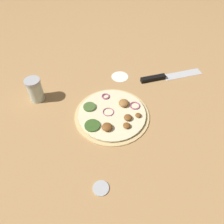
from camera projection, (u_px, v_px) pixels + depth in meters
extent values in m
plane|color=tan|center=(112.00, 115.00, 0.78)|extent=(3.00, 3.00, 0.00)
cylinder|color=#D6B77A|center=(112.00, 115.00, 0.78)|extent=(0.27, 0.27, 0.01)
cylinder|color=beige|center=(112.00, 113.00, 0.77)|extent=(0.24, 0.24, 0.00)
ellipsoid|color=brown|center=(138.00, 115.00, 0.76)|extent=(0.02, 0.02, 0.01)
ellipsoid|color=brown|center=(127.00, 126.00, 0.72)|extent=(0.03, 0.03, 0.01)
torus|color=#A34C70|center=(108.00, 112.00, 0.77)|extent=(0.04, 0.04, 0.00)
ellipsoid|color=brown|center=(107.00, 127.00, 0.72)|extent=(0.04, 0.04, 0.02)
cylinder|color=#385B23|center=(92.00, 125.00, 0.73)|extent=(0.05, 0.05, 0.01)
torus|color=#A34C70|center=(106.00, 96.00, 0.82)|extent=(0.03, 0.03, 0.01)
ellipsoid|color=#996633|center=(124.00, 103.00, 0.79)|extent=(0.04, 0.04, 0.02)
torus|color=#A34C70|center=(135.00, 106.00, 0.79)|extent=(0.04, 0.04, 0.00)
ellipsoid|color=brown|center=(128.00, 117.00, 0.75)|extent=(0.03, 0.03, 0.01)
cylinder|color=#47662D|center=(90.00, 107.00, 0.79)|extent=(0.04, 0.04, 0.01)
cube|color=silver|center=(182.00, 74.00, 0.93)|extent=(0.09, 0.17, 0.00)
cube|color=black|center=(153.00, 78.00, 0.90)|extent=(0.05, 0.11, 0.02)
cylinder|color=silver|center=(36.00, 91.00, 0.80)|extent=(0.05, 0.05, 0.08)
cylinder|color=#B2B2B7|center=(32.00, 81.00, 0.77)|extent=(0.06, 0.06, 0.01)
cylinder|color=#B2B2B7|center=(101.00, 188.00, 0.60)|extent=(0.05, 0.05, 0.01)
cylinder|color=white|center=(120.00, 77.00, 0.92)|extent=(0.07, 0.07, 0.00)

